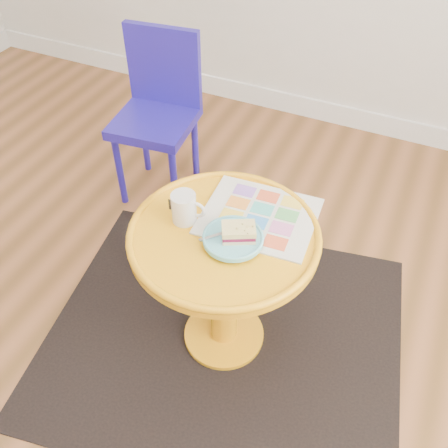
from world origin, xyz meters
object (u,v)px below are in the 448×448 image
at_px(chair, 159,106).
at_px(side_table, 224,267).
at_px(newspaper, 259,216).
at_px(mug, 185,207).
at_px(plate, 233,239).

bearing_deg(chair, side_table, -54.02).
xyz_separation_m(chair, newspaper, (0.72, -0.60, 0.12)).
distance_m(side_table, mug, 0.25).
relative_size(chair, mug, 7.03).
relative_size(side_table, mug, 5.35).
distance_m(chair, plate, 1.02).
xyz_separation_m(chair, mug, (0.52, -0.71, 0.17)).
distance_m(side_table, chair, 0.97).
xyz_separation_m(side_table, newspaper, (0.07, 0.11, 0.16)).
relative_size(mug, plate, 0.61).
bearing_deg(newspaper, chair, 136.50).
xyz_separation_m(side_table, mug, (-0.13, 0.00, 0.21)).
bearing_deg(mug, newspaper, 23.02).
bearing_deg(mug, chair, 121.06).
distance_m(newspaper, plate, 0.14).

